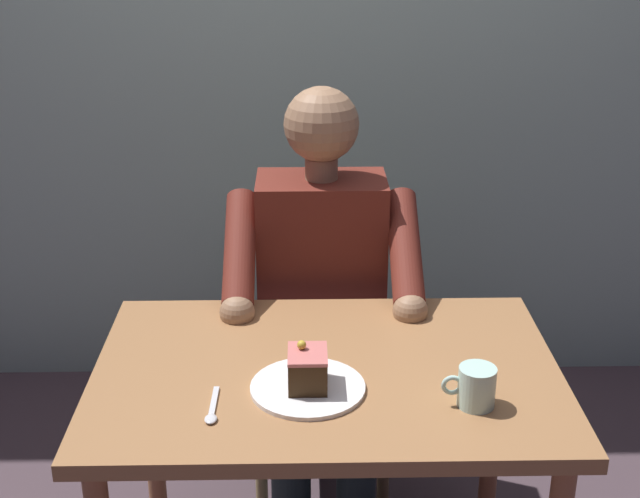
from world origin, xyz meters
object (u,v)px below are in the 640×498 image
object	(u,v)px
coffee_cup	(476,386)
seated_person	(322,302)
cake_slice	(308,369)
chair	(321,322)
dining_table	(327,401)
dessert_spoon	(212,411)

from	to	relation	value
coffee_cup	seated_person	bearing A→B (deg)	-64.46
seated_person	cake_slice	world-z (taller)	seated_person
chair	coffee_cup	xyz separation A→B (m)	(-0.31, 0.81, 0.26)
dining_table	cake_slice	size ratio (longest dim) A/B	10.36
dining_table	cake_slice	bearing A→B (deg)	65.16
chair	coffee_cup	distance (m)	0.91
seated_person	cake_slice	bearing A→B (deg)	85.63
cake_slice	dessert_spoon	size ratio (longest dim) A/B	0.71
dining_table	seated_person	world-z (taller)	seated_person
seated_person	coffee_cup	bearing A→B (deg)	115.54
cake_slice	coffee_cup	distance (m)	0.36
coffee_cup	cake_slice	bearing A→B (deg)	-11.11
cake_slice	coffee_cup	xyz separation A→B (m)	(-0.35, 0.07, -0.01)
seated_person	dessert_spoon	xyz separation A→B (m)	(0.24, 0.66, 0.07)
dessert_spoon	cake_slice	bearing A→B (deg)	-156.64
chair	dessert_spoon	world-z (taller)	chair
chair	cake_slice	bearing A→B (deg)	86.63
chair	dessert_spoon	size ratio (longest dim) A/B	6.28
seated_person	coffee_cup	distance (m)	0.72
cake_slice	dessert_spoon	distance (m)	0.22
coffee_cup	dessert_spoon	bearing A→B (deg)	1.76
seated_person	chair	bearing A→B (deg)	-90.00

